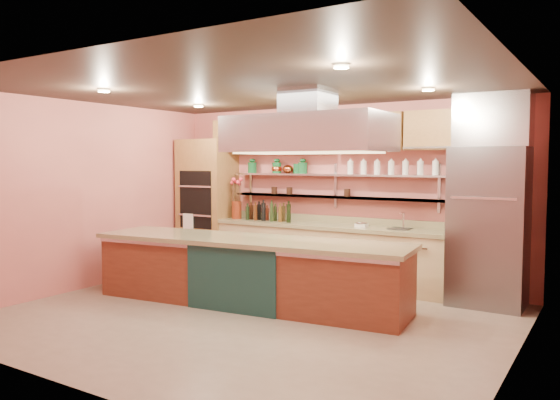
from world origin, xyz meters
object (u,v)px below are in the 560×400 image
Objects in this scene: kitchen_scale at (361,224)px; flower_vase at (237,210)px; island at (248,271)px; refrigerator at (488,227)px; copper_kettle at (288,169)px; green_canister at (297,169)px.

flower_vase is at bearing 159.01° from kitchen_scale.
flower_vase is at bearing 124.26° from island.
refrigerator is 0.49× the size of island.
island is at bearing -148.95° from refrigerator.
kitchen_scale is (0.91, 1.65, 0.53)m from island.
flower_vase is at bearing -166.24° from copper_kettle.
flower_vase reaches higher than island.
kitchen_scale is (2.32, 0.00, -0.10)m from flower_vase.
copper_kettle is (0.90, 0.22, 0.71)m from flower_vase.
kitchen_scale is 1.50m from green_canister.
flower_vase is (-4.13, 0.01, 0.03)m from refrigerator.
green_canister is at bearing 11.55° from flower_vase.
kitchen_scale is at bearing 54.82° from island.
copper_kettle is (-3.23, 0.23, 0.74)m from refrigerator.
green_canister is (1.08, 0.22, 0.71)m from flower_vase.
flower_vase is 1.16m from copper_kettle.
green_canister is at bearing 175.69° from refrigerator.
green_canister is (-3.05, 0.23, 0.74)m from refrigerator.
copper_kettle is at bearing 180.00° from green_canister.
green_canister is (-1.24, 0.22, 0.82)m from kitchen_scale.
copper_kettle reaches higher than kitchen_scale.
copper_kettle reaches higher than island.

